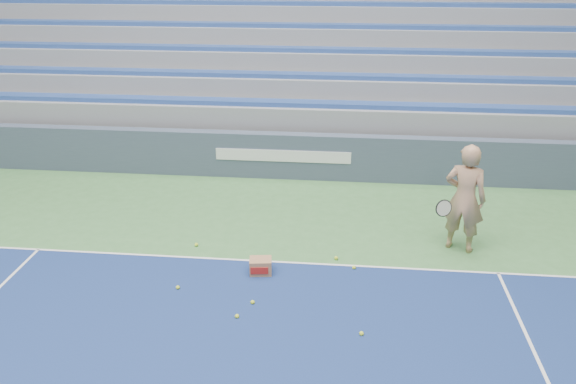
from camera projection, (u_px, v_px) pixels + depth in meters
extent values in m
cube|color=white|center=(260.00, 261.00, 9.94)|extent=(10.97, 0.05, 0.00)
cube|color=#3D495E|center=(284.00, 156.00, 13.37)|extent=(30.00, 0.30, 1.10)
cube|color=white|center=(283.00, 156.00, 13.20)|extent=(3.20, 0.02, 0.28)
cube|color=gray|center=(299.00, 106.00, 17.52)|extent=(30.00, 8.50, 1.10)
cube|color=gray|center=(299.00, 81.00, 17.19)|extent=(30.00, 8.50, 0.50)
cube|color=#284893|center=(286.00, 103.00, 13.54)|extent=(29.60, 0.42, 0.11)
cube|color=gray|center=(300.00, 62.00, 17.38)|extent=(30.00, 7.65, 0.50)
cube|color=#284893|center=(290.00, 75.00, 14.11)|extent=(29.60, 0.42, 0.11)
cube|color=gray|center=(302.00, 43.00, 17.57)|extent=(30.00, 6.80, 0.50)
cube|color=#284893|center=(293.00, 49.00, 14.69)|extent=(29.60, 0.42, 0.11)
cube|color=gray|center=(303.00, 25.00, 17.75)|extent=(30.00, 5.95, 0.50)
cube|color=#284893|center=(296.00, 25.00, 15.26)|extent=(29.60, 0.42, 0.11)
cube|color=gray|center=(304.00, 7.00, 17.94)|extent=(30.00, 5.10, 0.50)
cube|color=#284893|center=(299.00, 3.00, 15.84)|extent=(29.60, 0.42, 0.11)
imported|color=tan|center=(465.00, 198.00, 9.98)|extent=(0.87, 0.73, 2.03)
cylinder|color=black|center=(446.00, 207.00, 9.81)|extent=(0.12, 0.27, 0.08)
cylinder|color=beige|center=(444.00, 208.00, 9.52)|extent=(0.29, 0.16, 0.28)
torus|color=black|center=(444.00, 208.00, 9.52)|extent=(0.31, 0.18, 0.30)
cube|color=#9D6E4C|center=(261.00, 266.00, 9.53)|extent=(0.40, 0.32, 0.28)
cube|color=#B21E19|center=(259.00, 271.00, 9.40)|extent=(0.30, 0.05, 0.13)
sphere|color=#D9EC30|center=(354.00, 268.00, 9.69)|extent=(0.07, 0.07, 0.07)
sphere|color=#D9EC30|center=(336.00, 258.00, 9.99)|extent=(0.07, 0.07, 0.07)
sphere|color=#D9EC30|center=(196.00, 245.00, 10.44)|extent=(0.07, 0.07, 0.07)
sphere|color=#D9EC30|center=(361.00, 334.00, 8.04)|extent=(0.07, 0.07, 0.07)
sphere|color=#D9EC30|center=(253.00, 302.00, 8.75)|extent=(0.07, 0.07, 0.07)
sphere|color=#D9EC30|center=(178.00, 288.00, 9.13)|extent=(0.07, 0.07, 0.07)
sphere|color=#D9EC30|center=(237.00, 316.00, 8.42)|extent=(0.07, 0.07, 0.07)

